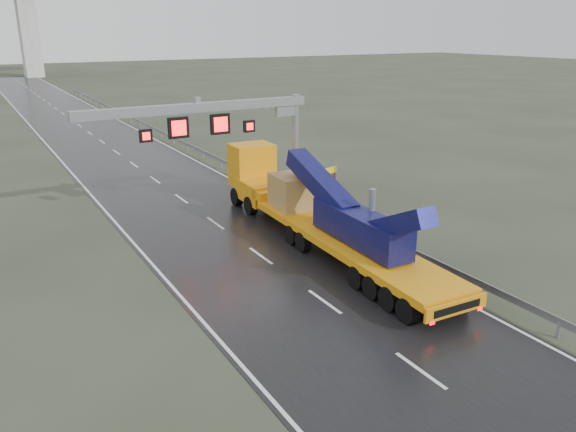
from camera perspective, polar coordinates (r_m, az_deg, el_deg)
ground at (r=22.00m, az=9.66°, el=-12.74°), size 400.00×400.00×0.00m
road at (r=56.74m, az=-17.02°, el=6.21°), size 11.00×200.00×0.02m
guardrail at (r=49.09m, az=-7.31°, el=5.87°), size 0.20×140.00×1.40m
sign_gantry at (r=35.78m, az=-5.90°, el=9.24°), size 14.90×1.20×7.42m
heavy_haul_truck at (r=31.84m, az=1.79°, el=1.26°), size 3.89×20.76×4.85m
exit_sign_pair at (r=38.35m, az=4.26°, el=3.95°), size 1.39×0.45×2.44m
striped_barrier at (r=37.86m, az=0.29°, el=2.06°), size 0.78×0.55×1.20m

